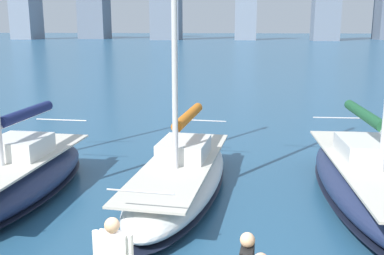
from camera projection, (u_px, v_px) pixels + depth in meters
The scene contains 3 objects.
sailboat_forest at pixel (371, 181), 12.71m from camera, with size 2.87×9.05×10.57m.
sailboat_orange at pixel (181, 174), 13.51m from camera, with size 3.07×8.51×12.10m.
sailboat_navy at pixel (15, 176), 13.06m from camera, with size 2.82×7.43×12.71m.
Camera 1 is at (-0.95, 6.05, 5.02)m, focal length 42.00 mm.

